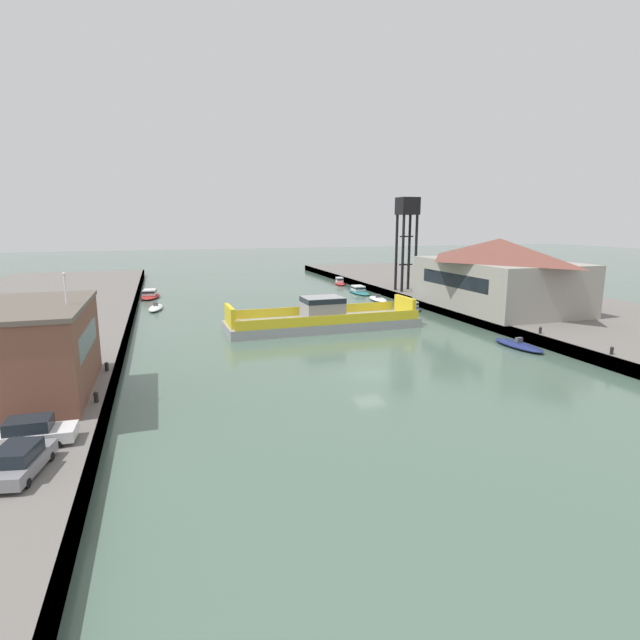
# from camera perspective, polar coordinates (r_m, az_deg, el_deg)

# --- Properties ---
(ground_plane) EXTENTS (400.00, 400.00, 0.00)m
(ground_plane) POSITION_cam_1_polar(r_m,az_deg,el_deg) (42.79, 5.68, -6.06)
(ground_plane) COLOR #4C6656
(quay_right) EXTENTS (28.00, 140.00, 1.21)m
(quay_right) POSITION_cam_1_polar(r_m,az_deg,el_deg) (77.31, 23.22, 1.31)
(quay_right) COLOR slate
(quay_right) RESTS_ON ground
(chain_ferry) EXTENTS (23.18, 7.33, 3.82)m
(chain_ferry) POSITION_cam_1_polar(r_m,az_deg,el_deg) (59.92, 0.29, 0.11)
(chain_ferry) COLOR #939399
(chain_ferry) RESTS_ON ground
(moored_boat_near_left) EXTENTS (2.66, 6.35, 1.09)m
(moored_boat_near_left) POSITION_cam_1_polar(r_m,az_deg,el_deg) (76.56, -18.18, 1.34)
(moored_boat_near_left) COLOR white
(moored_boat_near_left) RESTS_ON ground
(moored_boat_near_right) EXTENTS (2.60, 5.77, 1.45)m
(moored_boat_near_right) POSITION_cam_1_polar(r_m,az_deg,el_deg) (102.12, 2.26, 4.36)
(moored_boat_near_right) COLOR red
(moored_boat_near_right) RESTS_ON ground
(moored_boat_mid_left) EXTENTS (2.07, 5.80, 1.25)m
(moored_boat_mid_left) POSITION_cam_1_polar(r_m,az_deg,el_deg) (74.19, 10.33, 1.54)
(moored_boat_mid_left) COLOR navy
(moored_boat_mid_left) RESTS_ON ground
(moored_boat_mid_right) EXTENTS (2.45, 6.42, 1.09)m
(moored_boat_mid_right) POSITION_cam_1_polar(r_m,az_deg,el_deg) (54.67, 21.65, -2.67)
(moored_boat_mid_right) COLOR navy
(moored_boat_mid_right) RESTS_ON ground
(moored_boat_far_left) EXTENTS (3.03, 8.21, 1.27)m
(moored_boat_far_left) POSITION_cam_1_polar(r_m,az_deg,el_deg) (90.26, 4.43, 3.39)
(moored_boat_far_left) COLOR #237075
(moored_boat_far_left) RESTS_ON ground
(moored_boat_far_right) EXTENTS (3.80, 8.27, 1.47)m
(moored_boat_far_right) POSITION_cam_1_polar(r_m,az_deg,el_deg) (88.85, -18.76, 2.75)
(moored_boat_far_right) COLOR red
(moored_boat_far_right) RESTS_ON ground
(moored_boat_upstream_a) EXTENTS (2.72, 6.34, 1.01)m
(moored_boat_upstream_a) POSITION_cam_1_polar(r_m,az_deg,el_deg) (81.77, 6.62, 2.39)
(moored_boat_upstream_a) COLOR white
(moored_boat_upstream_a) RESTS_ON ground
(harbormaster_building) EXTENTS (8.33, 12.30, 6.11)m
(harbormaster_building) POSITION_cam_1_polar(r_m,az_deg,el_deg) (38.44, -30.81, -3.00)
(harbormaster_building) COLOR brown
(harbormaster_building) RESTS_ON quay_left
(warehouse_shed) EXTENTS (13.57, 21.37, 9.22)m
(warehouse_shed) POSITION_cam_1_polar(r_m,az_deg,el_deg) (70.84, 19.56, 5.01)
(warehouse_shed) COLOR gray
(warehouse_shed) RESTS_ON quay_right
(crane_tower) EXTENTS (3.09, 3.09, 15.25)m
(crane_tower) POSITION_cam_1_polar(r_m,az_deg,el_deg) (84.70, 9.88, 11.24)
(crane_tower) COLOR black
(crane_tower) RESTS_ON quay_right
(flagpole) EXTENTS (0.20, 0.20, 8.20)m
(flagpole) POSITION_cam_1_polar(r_m,az_deg,el_deg) (36.89, -26.60, -1.22)
(flagpole) COLOR silver
(flagpole) RESTS_ON quay_left
(parked_car_by_building) EXTENTS (4.15, 1.88, 1.46)m
(parked_car_by_building) POSITION_cam_1_polar(r_m,az_deg,el_deg) (30.46, -29.96, -10.99)
(parked_car_by_building) COLOR white
(parked_car_by_building) RESTS_ON quay_left
(parked_car_near_edge) EXTENTS (2.52, 4.36, 1.46)m
(parked_car_near_edge) POSITION_cam_1_polar(r_m,az_deg,el_deg) (27.38, -31.02, -13.55)
(parked_car_near_edge) COLOR gray
(parked_car_near_edge) RESTS_ON quay_left
(bollard_left_fore) EXTENTS (0.32, 0.32, 0.71)m
(bollard_left_fore) POSITION_cam_1_polar(r_m,az_deg,el_deg) (35.51, -24.13, -7.94)
(bollard_left_fore) COLOR black
(bollard_left_fore) RESTS_ON quay_left
(bollard_right_fore) EXTENTS (0.32, 0.32, 0.71)m
(bollard_right_fore) POSITION_cam_1_polar(r_m,az_deg,el_deg) (50.64, 30.27, -2.97)
(bollard_right_fore) COLOR black
(bollard_right_fore) RESTS_ON quay_right
(bollard_left_mid) EXTENTS (0.32, 0.32, 0.71)m
(bollard_left_mid) POSITION_cam_1_polar(r_m,az_deg,el_deg) (42.39, -23.10, -4.84)
(bollard_left_mid) COLOR black
(bollard_left_mid) RESTS_ON quay_left
(bollard_right_mid) EXTENTS (0.32, 0.32, 0.71)m
(bollard_right_mid) POSITION_cam_1_polar(r_m,az_deg,el_deg) (56.66, 23.78, -1.02)
(bollard_right_mid) COLOR black
(bollard_right_mid) RESTS_ON quay_right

